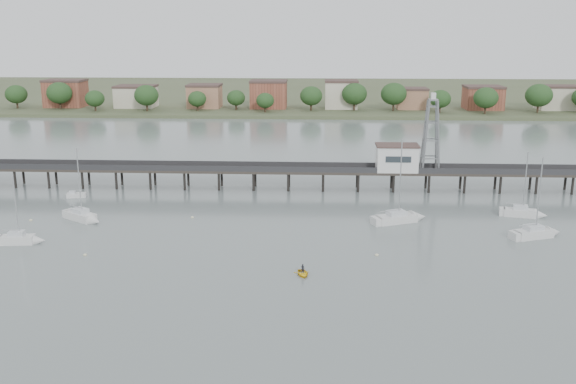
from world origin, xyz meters
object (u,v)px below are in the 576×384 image
Objects in this scene: pier at (271,170)px; lattice_tower at (431,136)px; sailboat_d at (540,233)px; yellow_dinghy at (303,275)px; white_tender at (76,195)px; sailboat_c at (404,218)px; sailboat_b at (85,217)px; sailboat_a at (23,240)px; sailboat_e at (526,213)px.

pier is 32.34m from lattice_tower.
yellow_dinghy is at bearing -175.23° from sailboat_d.
sailboat_c is at bearing -23.13° from white_tender.
sailboat_b is at bearing -75.68° from white_tender.
lattice_tower is at bearing 47.42° from sailboat_c.
sailboat_b reaches higher than sailboat_a.
lattice_tower is 1.29× the size of sailboat_e.
white_tender is (-7.30, 15.27, -0.22)m from sailboat_b.
pier is at bearing 1.78° from white_tender.
sailboat_c is 62.51m from white_tender.
sailboat_e is 75.57m from sailboat_b.
sailboat_a is (-35.10, -35.71, -3.14)m from pier.
pier is at bearing -180.00° from lattice_tower.
sailboat_d is at bearing -32.99° from pier.
sailboat_b reaches higher than yellow_dinghy.
lattice_tower is 70.01m from white_tender.
yellow_dinghy is (7.49, -46.31, -3.79)m from pier.
sailboat_b is at bearing -158.76° from lattice_tower.
pier is at bearing 126.10° from sailboat_d.
pier is 51.75× the size of yellow_dinghy.
sailboat_d reaches higher than sailboat_a.
sailboat_a is at bearing -151.80° from lattice_tower.
sailboat_a is at bearing -134.50° from pier.
pier is at bearing 71.95° from sailboat_b.
sailboat_d is (12.68, -28.67, -10.46)m from lattice_tower.
lattice_tower reaches higher than sailboat_e.
sailboat_d is 40.71m from yellow_dinghy.
sailboat_a reaches higher than white_tender.
sailboat_d is (79.27, 7.04, -0.01)m from sailboat_a.
yellow_dinghy is at bearing 2.31° from sailboat_b.
sailboat_c is (-7.50, -21.48, -10.47)m from lattice_tower.
white_tender is (-68.66, -8.59, -10.67)m from lattice_tower.
yellow_dinghy reaches higher than white_tender.
sailboat_c reaches higher than sailboat_d.
sailboat_c is at bearing 43.87° from yellow_dinghy.
yellow_dinghy is at bearing -146.96° from sailboat_c.
sailboat_c is (59.10, 14.23, -0.02)m from sailboat_a.
sailboat_c is at bearing -109.24° from lattice_tower.
sailboat_a is 2.95× the size of white_tender.
lattice_tower reaches higher than white_tender.
pier is 9.68× the size of lattice_tower.
sailboat_e is at bearing -17.55° from white_tender.
sailboat_d is (20.17, -7.19, 0.01)m from sailboat_c.
sailboat_b is 3.48× the size of white_tender.
sailboat_c is at bearing -41.82° from pier.
white_tender is (-61.16, 12.89, -0.21)m from sailboat_c.
sailboat_e reaches higher than yellow_dinghy.
sailboat_e is at bearing -13.44° from sailboat_c.
sailboat_e is (80.55, 17.97, -0.00)m from sailboat_a.
sailboat_a reaches higher than yellow_dinghy.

